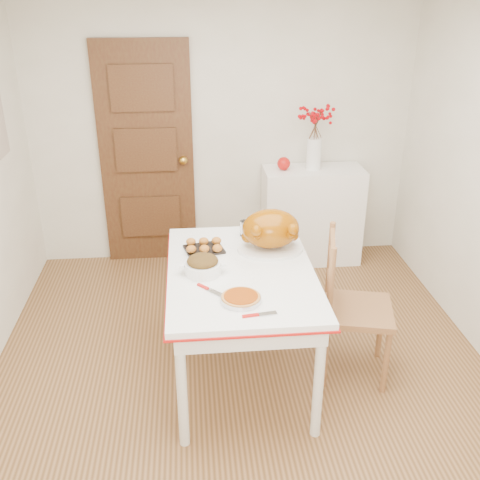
{
  "coord_description": "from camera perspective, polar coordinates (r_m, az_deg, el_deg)",
  "views": [
    {
      "loc": [
        -0.32,
        -3.02,
        2.47
      ],
      "look_at": [
        -0.02,
        0.12,
        1.0
      ],
      "focal_mm": 41.35,
      "sensor_mm": 36.0,
      "label": 1
    }
  ],
  "objects": [
    {
      "name": "sideboard",
      "position": [
        5.32,
        7.38,
        2.54
      ],
      "size": [
        0.92,
        0.41,
        0.92
      ],
      "primitive_type": "cube",
      "color": "white",
      "rests_on": "floor"
    },
    {
      "name": "drinking_glass",
      "position": [
        3.95,
        0.46,
        1.22
      ],
      "size": [
        0.08,
        0.08,
        0.11
      ],
      "primitive_type": "cylinder",
      "rotation": [
        0.0,
        0.0,
        -0.19
      ],
      "color": "white",
      "rests_on": "kitchen_table"
    },
    {
      "name": "pumpkin_pie",
      "position": [
        3.15,
        0.09,
        -5.96
      ],
      "size": [
        0.28,
        0.28,
        0.05
      ],
      "primitive_type": "cylinder",
      "rotation": [
        0.0,
        0.0,
        -0.21
      ],
      "color": "#863205",
      "rests_on": "kitchen_table"
    },
    {
      "name": "stuffing_dish",
      "position": [
        3.44,
        -3.87,
        -2.59
      ],
      "size": [
        0.35,
        0.31,
        0.11
      ],
      "primitive_type": null,
      "rotation": [
        0.0,
        0.0,
        -0.35
      ],
      "color": "brown",
      "rests_on": "kitchen_table"
    },
    {
      "name": "kitchen_table",
      "position": [
        3.72,
        0.07,
        -8.63
      ],
      "size": [
        0.94,
        1.38,
        0.82
      ],
      "primitive_type": null,
      "color": "white",
      "rests_on": "floor"
    },
    {
      "name": "apple",
      "position": [
        5.09,
        4.53,
        7.87
      ],
      "size": [
        0.12,
        0.12,
        0.12
      ],
      "primitive_type": "sphere",
      "color": "#B4120D",
      "rests_on": "sideboard"
    },
    {
      "name": "door_back",
      "position": [
        5.2,
        -9.58,
        8.51
      ],
      "size": [
        0.85,
        0.06,
        2.06
      ],
      "primitive_type": "cube",
      "color": "#401D10",
      "rests_on": "ground"
    },
    {
      "name": "turkey_platter",
      "position": [
        3.7,
        3.18,
        0.95
      ],
      "size": [
        0.51,
        0.44,
        0.28
      ],
      "primitive_type": null,
      "rotation": [
        0.0,
        0.0,
        -0.19
      ],
      "color": "#844202",
      "rests_on": "kitchen_table"
    },
    {
      "name": "carving_knife",
      "position": [
        3.26,
        -2.89,
        -5.25
      ],
      "size": [
        0.2,
        0.21,
        0.01
      ],
      "primitive_type": null,
      "rotation": [
        0.0,
        0.0,
        -0.82
      ],
      "color": "silver",
      "rests_on": "kitchen_table"
    },
    {
      "name": "berry_vase",
      "position": [
        5.08,
        7.72,
        10.48
      ],
      "size": [
        0.31,
        0.31,
        0.6
      ],
      "primitive_type": null,
      "color": "white",
      "rests_on": "sideboard"
    },
    {
      "name": "pie_server",
      "position": [
        3.04,
        2.03,
        -7.67
      ],
      "size": [
        0.2,
        0.08,
        0.01
      ],
      "primitive_type": null,
      "rotation": [
        0.0,
        0.0,
        0.14
      ],
      "color": "silver",
      "rests_on": "kitchen_table"
    },
    {
      "name": "floor",
      "position": [
        3.91,
        0.42,
        -14.23
      ],
      "size": [
        3.5,
        4.0,
        0.0
      ],
      "primitive_type": "cube",
      "color": "brown",
      "rests_on": "ground"
    },
    {
      "name": "rolls_tray",
      "position": [
        3.74,
        -3.73,
        -0.61
      ],
      "size": [
        0.29,
        0.25,
        0.07
      ],
      "primitive_type": null,
      "rotation": [
        0.0,
        0.0,
        0.23
      ],
      "color": "#A26620",
      "rests_on": "kitchen_table"
    },
    {
      "name": "wall_back",
      "position": [
        5.17,
        -1.84,
        11.27
      ],
      "size": [
        3.5,
        0.0,
        2.5
      ],
      "primitive_type": "cube",
      "color": "silver",
      "rests_on": "ground"
    },
    {
      "name": "chair_oak",
      "position": [
        3.78,
        12.05,
        -6.77
      ],
      "size": [
        0.55,
        0.55,
        1.03
      ],
      "primitive_type": null,
      "rotation": [
        0.0,
        0.0,
        1.34
      ],
      "color": "brown",
      "rests_on": "floor"
    },
    {
      "name": "shaker_pair",
      "position": [
        3.99,
        3.64,
        1.17
      ],
      "size": [
        0.09,
        0.05,
        0.08
      ],
      "primitive_type": null,
      "rotation": [
        0.0,
        0.0,
        0.27
      ],
      "color": "white",
      "rests_on": "kitchen_table"
    }
  ]
}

